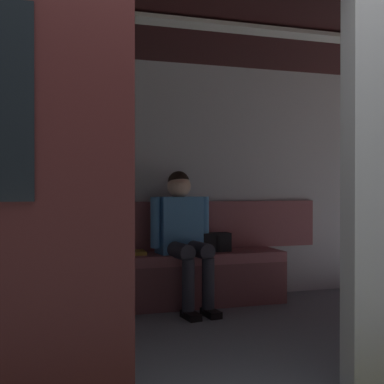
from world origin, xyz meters
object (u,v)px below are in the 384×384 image
object	(u,v)px
train_car	(166,115)
handbag	(216,242)
book	(137,253)
bench_seat	(147,268)
person_seated	(183,229)
grab_pole_door	(127,178)

from	to	relation	value
train_car	handbag	xyz separation A→B (m)	(-0.72, -1.02, -0.98)
handbag	book	bearing A→B (deg)	-1.91
book	bench_seat	bearing A→B (deg)	143.27
person_seated	bench_seat	bearing A→B (deg)	-9.51
train_car	handbag	world-z (taller)	train_car
train_car	handbag	bearing A→B (deg)	-125.15
book	handbag	bearing A→B (deg)	-178.94
train_car	book	xyz separation A→B (m)	(0.01, -1.04, -1.05)
person_seated	book	xyz separation A→B (m)	(0.39, -0.12, -0.20)
train_car	grab_pole_door	bearing A→B (deg)	61.50
book	grab_pole_door	distance (m)	1.89
train_car	grab_pole_door	size ratio (longest dim) A/B	2.90
handbag	book	world-z (taller)	handbag
bench_seat	handbag	bearing A→B (deg)	-176.07
bench_seat	grab_pole_door	size ratio (longest dim) A/B	1.14
train_car	person_seated	distance (m)	1.31
bench_seat	person_seated	distance (m)	0.45
train_car	book	size ratio (longest dim) A/B	29.09
grab_pole_door	train_car	bearing A→B (deg)	-118.50
train_car	book	bearing A→B (deg)	-89.66
handbag	book	xyz separation A→B (m)	(0.72, -0.02, -0.07)
person_seated	book	size ratio (longest dim) A/B	5.46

